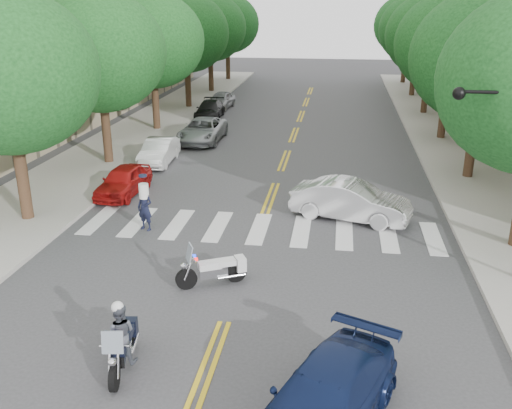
% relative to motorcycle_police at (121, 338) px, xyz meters
% --- Properties ---
extents(ground, '(140.00, 140.00, 0.00)m').
position_rel_motorcycle_police_xyz_m(ground, '(1.93, 2.19, -0.76)').
color(ground, '#38383A').
rests_on(ground, ground).
extents(sidewalk_left, '(5.00, 60.00, 0.15)m').
position_rel_motorcycle_police_xyz_m(sidewalk_left, '(-7.57, 24.19, -0.69)').
color(sidewalk_left, '#9E9991').
rests_on(sidewalk_left, ground).
extents(sidewalk_right, '(5.00, 60.00, 0.15)m').
position_rel_motorcycle_police_xyz_m(sidewalk_right, '(11.43, 24.19, -0.69)').
color(sidewalk_right, '#9E9991').
rests_on(sidewalk_right, ground).
extents(tree_l_0, '(6.40, 6.40, 8.45)m').
position_rel_motorcycle_police_xyz_m(tree_l_0, '(-6.87, 8.19, 4.79)').
color(tree_l_0, '#382316').
rests_on(tree_l_0, ground).
extents(tree_l_1, '(6.40, 6.40, 8.45)m').
position_rel_motorcycle_police_xyz_m(tree_l_1, '(-6.87, 16.19, 4.79)').
color(tree_l_1, '#382316').
rests_on(tree_l_1, ground).
extents(tree_l_2, '(6.40, 6.40, 8.45)m').
position_rel_motorcycle_police_xyz_m(tree_l_2, '(-6.87, 24.19, 4.79)').
color(tree_l_2, '#382316').
rests_on(tree_l_2, ground).
extents(tree_l_3, '(6.40, 6.40, 8.45)m').
position_rel_motorcycle_police_xyz_m(tree_l_3, '(-6.87, 32.19, 4.79)').
color(tree_l_3, '#382316').
rests_on(tree_l_3, ground).
extents(tree_l_4, '(6.40, 6.40, 8.45)m').
position_rel_motorcycle_police_xyz_m(tree_l_4, '(-6.87, 40.19, 4.79)').
color(tree_l_4, '#382316').
rests_on(tree_l_4, ground).
extents(tree_l_5, '(6.40, 6.40, 8.45)m').
position_rel_motorcycle_police_xyz_m(tree_l_5, '(-6.87, 48.19, 4.79)').
color(tree_l_5, '#382316').
rests_on(tree_l_5, ground).
extents(tree_r_1, '(6.40, 6.40, 8.45)m').
position_rel_motorcycle_police_xyz_m(tree_r_1, '(10.73, 16.19, 4.79)').
color(tree_r_1, '#382316').
rests_on(tree_r_1, ground).
extents(tree_r_2, '(6.40, 6.40, 8.45)m').
position_rel_motorcycle_police_xyz_m(tree_r_2, '(10.73, 24.19, 4.79)').
color(tree_r_2, '#382316').
rests_on(tree_r_2, ground).
extents(tree_r_3, '(6.40, 6.40, 8.45)m').
position_rel_motorcycle_police_xyz_m(tree_r_3, '(10.73, 32.19, 4.79)').
color(tree_r_3, '#382316').
rests_on(tree_r_3, ground).
extents(tree_r_4, '(6.40, 6.40, 8.45)m').
position_rel_motorcycle_police_xyz_m(tree_r_4, '(10.73, 40.19, 4.79)').
color(tree_r_4, '#382316').
rests_on(tree_r_4, ground).
extents(tree_r_5, '(6.40, 6.40, 8.45)m').
position_rel_motorcycle_police_xyz_m(tree_r_5, '(10.73, 48.19, 4.79)').
color(tree_r_5, '#382316').
rests_on(tree_r_5, ground).
extents(motorcycle_police, '(0.78, 2.11, 1.71)m').
position_rel_motorcycle_police_xyz_m(motorcycle_police, '(0.00, 0.00, 0.00)').
color(motorcycle_police, black).
rests_on(motorcycle_police, ground).
extents(motorcycle_parked, '(1.99, 1.20, 1.38)m').
position_rel_motorcycle_police_xyz_m(motorcycle_parked, '(1.32, 4.26, -0.28)').
color(motorcycle_parked, black).
rests_on(motorcycle_parked, ground).
extents(officer_standing, '(0.72, 0.60, 1.69)m').
position_rel_motorcycle_police_xyz_m(officer_standing, '(-2.15, 8.03, 0.08)').
color(officer_standing, black).
rests_on(officer_standing, ground).
extents(convertible, '(4.77, 2.79, 1.49)m').
position_rel_motorcycle_police_xyz_m(convertible, '(5.24, 10.18, -0.02)').
color(convertible, silver).
rests_on(convertible, ground).
extents(sedan_blue, '(3.49, 4.91, 1.32)m').
position_rel_motorcycle_police_xyz_m(sedan_blue, '(4.62, -1.40, -0.10)').
color(sedan_blue, '#101C42').
rests_on(sedan_blue, ground).
extents(parked_car_a, '(1.68, 3.75, 1.25)m').
position_rel_motorcycle_police_xyz_m(parked_car_a, '(-4.37, 11.69, -0.14)').
color(parked_car_a, '#AA1312').
rests_on(parked_car_a, ground).
extents(parked_car_b, '(1.49, 3.89, 1.27)m').
position_rel_motorcycle_police_xyz_m(parked_car_b, '(-4.37, 16.69, -0.13)').
color(parked_car_b, white).
rests_on(parked_car_b, ground).
extents(parked_car_c, '(2.26, 4.84, 1.34)m').
position_rel_motorcycle_police_xyz_m(parked_car_c, '(-3.27, 21.69, -0.09)').
color(parked_car_c, '#9DA0A4').
rests_on(parked_car_c, ground).
extents(parked_car_d, '(1.95, 4.32, 1.23)m').
position_rel_motorcycle_police_xyz_m(parked_car_d, '(-4.37, 28.47, -0.15)').
color(parked_car_d, black).
rests_on(parked_car_d, ground).
extents(parked_car_e, '(1.83, 3.87, 1.28)m').
position_rel_motorcycle_police_xyz_m(parked_car_e, '(-4.37, 32.42, -0.12)').
color(parked_car_e, '#9A9A9F').
rests_on(parked_car_e, ground).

